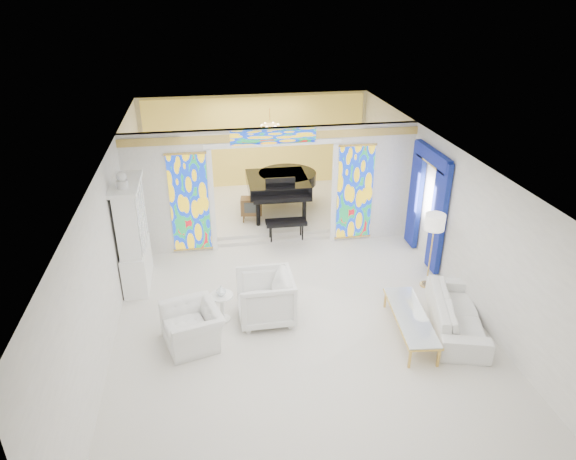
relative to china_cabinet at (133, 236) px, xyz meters
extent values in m
plane|color=silver|center=(3.22, -0.60, -1.17)|extent=(12.00, 12.00, 0.00)
cube|color=white|center=(3.22, -0.60, 1.83)|extent=(7.00, 12.00, 0.02)
cube|color=white|center=(3.22, 5.40, 0.33)|extent=(7.00, 0.02, 3.00)
cube|color=white|center=(-0.28, -0.60, 0.33)|extent=(0.02, 12.00, 3.00)
cube|color=white|center=(6.72, -0.60, 0.33)|extent=(0.02, 12.00, 3.00)
cube|color=white|center=(0.72, 1.40, 0.33)|extent=(2.00, 0.18, 3.00)
cube|color=white|center=(5.72, 1.40, 0.33)|extent=(2.00, 0.18, 3.00)
cube|color=white|center=(3.22, 1.40, 1.63)|extent=(3.00, 0.18, 0.40)
cube|color=white|center=(1.72, 1.30, 0.13)|extent=(0.12, 0.06, 2.60)
cube|color=white|center=(4.72, 1.30, 0.13)|extent=(0.12, 0.06, 2.60)
cube|color=white|center=(3.22, 1.30, 1.48)|extent=(3.24, 0.06, 0.12)
cube|color=#DBB552|center=(3.22, 1.30, 1.65)|extent=(7.00, 0.05, 0.18)
cube|color=gold|center=(1.19, 1.29, 0.13)|extent=(0.90, 0.04, 2.40)
cube|color=gold|center=(5.25, 1.29, 0.13)|extent=(0.90, 0.04, 2.40)
cube|color=gold|center=(3.22, 1.29, 1.65)|extent=(2.00, 0.04, 0.34)
cube|color=silver|center=(3.22, 3.50, -1.08)|extent=(6.80, 3.80, 0.18)
cube|color=#E9CA51|center=(3.22, 5.28, 0.33)|extent=(6.70, 0.10, 2.90)
cylinder|color=gold|center=(3.42, 3.40, 1.38)|extent=(0.48, 0.48, 0.30)
cube|color=navy|center=(6.62, -0.55, 0.18)|extent=(0.12, 0.55, 2.60)
cube|color=navy|center=(6.62, 0.75, 0.18)|extent=(0.12, 0.55, 2.60)
cube|color=navy|center=(6.62, 0.10, 1.38)|extent=(0.14, 1.70, 0.30)
cube|color=#E0BD4F|center=(6.62, 0.10, 1.21)|extent=(0.12, 1.50, 0.06)
cube|color=white|center=(0.00, 0.00, -0.72)|extent=(0.50, 1.40, 0.90)
cube|color=white|center=(0.00, 0.00, 0.43)|extent=(0.44, 1.30, 1.40)
cube|color=white|center=(0.23, 0.00, 0.43)|extent=(0.01, 1.20, 1.30)
cube|color=white|center=(0.00, 0.00, 1.17)|extent=(0.56, 1.46, 0.08)
cylinder|color=white|center=(0.00, -0.35, 1.29)|extent=(0.22, 0.22, 0.16)
sphere|color=white|center=(0.00, -0.35, 1.45)|extent=(0.20, 0.20, 0.20)
imported|color=silver|center=(1.18, -2.32, -0.81)|extent=(1.23, 1.32, 0.72)
imported|color=white|center=(2.59, -1.80, -0.68)|extent=(1.08, 1.05, 0.98)
imported|color=silver|center=(6.17, -2.68, -0.84)|extent=(1.47, 2.40, 0.66)
cylinder|color=white|center=(1.75, -1.69, -0.61)|extent=(0.61, 0.61, 0.03)
cylinder|color=white|center=(1.75, -1.69, -0.89)|extent=(0.10, 0.10, 0.54)
cylinder|color=white|center=(1.75, -1.69, -1.15)|extent=(0.41, 0.41, 0.03)
imported|color=white|center=(1.75, -1.69, -0.49)|extent=(0.22, 0.22, 0.20)
cube|color=white|center=(5.20, -2.75, -0.75)|extent=(0.78, 1.99, 0.04)
cube|color=gold|center=(5.20, -2.75, -0.77)|extent=(0.82, 2.02, 0.03)
cube|color=gold|center=(4.86, -3.64, -0.97)|extent=(0.05, 0.05, 0.40)
cube|color=gold|center=(5.36, -3.69, -0.97)|extent=(0.05, 0.05, 0.40)
cube|color=gold|center=(5.05, -1.81, -0.97)|extent=(0.05, 0.05, 0.40)
cube|color=gold|center=(5.55, -1.86, -0.97)|extent=(0.05, 0.05, 0.40)
cylinder|color=gold|center=(6.24, -1.15, -1.15)|extent=(0.37, 0.37, 0.03)
cylinder|color=gold|center=(6.24, -1.15, -0.39)|extent=(0.04, 0.04, 1.56)
cylinder|color=silver|center=(6.24, -1.15, 0.37)|extent=(0.53, 0.53, 0.33)
cube|color=black|center=(3.54, 2.96, -0.13)|extent=(1.67, 1.78, 0.32)
cylinder|color=black|center=(3.88, 3.34, -0.13)|extent=(1.65, 1.65, 0.32)
cube|color=black|center=(3.52, 1.94, -0.18)|extent=(1.53, 0.37, 0.11)
cube|color=beige|center=(3.52, 1.85, -0.15)|extent=(1.41, 0.14, 0.03)
cube|color=black|center=(3.53, 2.34, 0.12)|extent=(0.79, 0.05, 0.28)
cube|color=black|center=(3.51, 1.26, -0.54)|extent=(1.02, 0.41, 0.09)
cylinder|color=black|center=(2.90, 2.18, -0.64)|extent=(0.11, 0.11, 0.70)
cylinder|color=black|center=(4.14, 2.16, -0.64)|extent=(0.11, 0.11, 0.70)
cylinder|color=black|center=(3.66, 3.63, -0.64)|extent=(0.11, 0.11, 0.70)
cube|color=brown|center=(2.76, 2.50, -0.56)|extent=(0.61, 0.46, 0.45)
cube|color=#343937|center=(2.73, 2.31, -0.54)|extent=(0.36, 0.07, 0.29)
cone|color=brown|center=(2.53, 2.40, -0.89)|extent=(0.04, 0.04, 0.20)
cone|color=brown|center=(2.96, 2.34, -0.89)|extent=(0.04, 0.04, 0.20)
cone|color=brown|center=(2.56, 2.67, -0.89)|extent=(0.04, 0.04, 0.20)
cone|color=brown|center=(2.99, 2.61, -0.89)|extent=(0.04, 0.04, 0.20)
camera|label=1|loc=(1.65, -10.16, 4.85)|focal=32.00mm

